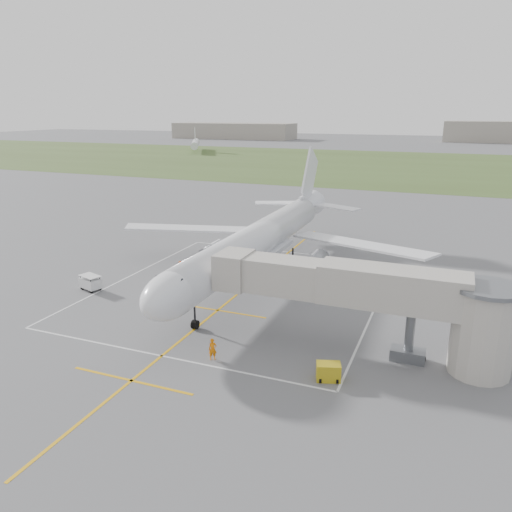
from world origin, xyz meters
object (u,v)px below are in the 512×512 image
at_px(airliner, 259,240).
at_px(baggage_cart, 91,283).
at_px(ramp_worker_nose, 213,349).
at_px(ramp_worker_wing, 180,268).
at_px(jet_bridge, 382,299).
at_px(gpu_unit, 328,372).

relative_size(airliner, baggage_cart, 17.64).
distance_m(airliner, ramp_worker_nose, 20.46).
xyz_separation_m(baggage_cart, ramp_worker_wing, (6.34, 8.03, 0.01)).
height_order(baggage_cart, ramp_worker_nose, ramp_worker_nose).
bearing_deg(jet_bridge, gpu_unit, -117.65).
relative_size(baggage_cart, ramp_worker_wing, 1.58).
height_order(airliner, jet_bridge, airliner).
xyz_separation_m(jet_bridge, ramp_worker_nose, (-11.73, -5.50, -3.88)).
height_order(baggage_cart, ramp_worker_wing, ramp_worker_wing).
relative_size(jet_bridge, ramp_worker_nose, 13.51).
distance_m(baggage_cart, ramp_worker_nose, 21.14).
distance_m(airliner, gpu_unit, 23.66).
relative_size(jet_bridge, ramp_worker_wing, 13.95).
bearing_deg(gpu_unit, airliner, 105.53).
bearing_deg(jet_bridge, ramp_worker_nose, -154.87).
relative_size(jet_bridge, baggage_cart, 8.83).
bearing_deg(baggage_cart, ramp_worker_wing, 69.22).
bearing_deg(ramp_worker_nose, airliner, 67.75).
xyz_separation_m(jet_bridge, baggage_cart, (-30.83, 3.55, -3.91)).
relative_size(airliner, gpu_unit, 23.76).
bearing_deg(ramp_worker_wing, airliner, -129.97).
height_order(airliner, ramp_worker_wing, airliner).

